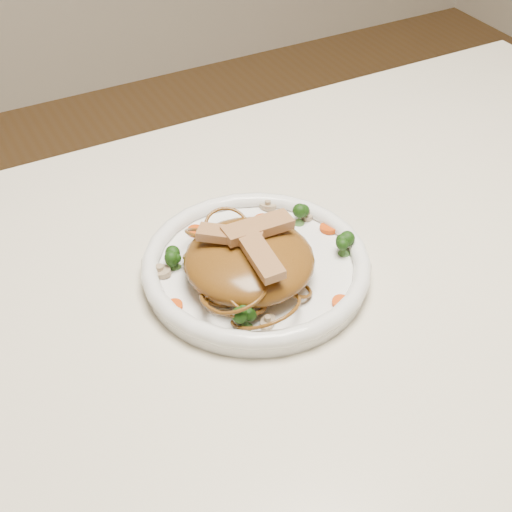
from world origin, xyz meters
name	(u,v)px	position (x,y,z in m)	size (l,w,h in m)	color
table	(341,337)	(0.00, 0.00, 0.65)	(1.20, 0.80, 0.75)	beige
plate	(256,271)	(-0.09, 0.05, 0.76)	(0.25, 0.25, 0.02)	white
noodle_mound	(249,260)	(-0.11, 0.04, 0.79)	(0.14, 0.14, 0.05)	brown
chicken_a	(258,228)	(-0.09, 0.05, 0.82)	(0.08, 0.03, 0.01)	tan
chicken_b	(230,235)	(-0.12, 0.05, 0.82)	(0.07, 0.02, 0.01)	tan
chicken_c	(260,255)	(-0.11, 0.01, 0.82)	(0.07, 0.02, 0.01)	tan
broccoli_0	(299,213)	(-0.01, 0.09, 0.78)	(0.03, 0.03, 0.03)	#173B0C
broccoli_1	(174,257)	(-0.17, 0.09, 0.78)	(0.02, 0.02, 0.03)	#173B0C
broccoli_2	(246,316)	(-0.14, -0.03, 0.78)	(0.03, 0.03, 0.03)	#173B0C
broccoli_3	(345,242)	(0.01, 0.02, 0.78)	(0.03, 0.03, 0.03)	#173B0C
carrot_0	(262,220)	(-0.05, 0.12, 0.77)	(0.02, 0.02, 0.01)	red
carrot_1	(174,306)	(-0.20, 0.03, 0.77)	(0.02, 0.02, 0.01)	red
carrot_2	(329,228)	(0.02, 0.07, 0.77)	(0.02, 0.02, 0.01)	red
carrot_3	(196,231)	(-0.13, 0.13, 0.77)	(0.02, 0.02, 0.01)	red
carrot_4	(341,302)	(-0.04, -0.05, 0.77)	(0.02, 0.02, 0.01)	red
mushroom_0	(268,322)	(-0.12, -0.04, 0.77)	(0.02, 0.02, 0.01)	tan
mushroom_1	(307,215)	(0.01, 0.10, 0.77)	(0.02, 0.02, 0.01)	tan
mushroom_2	(160,271)	(-0.19, 0.09, 0.77)	(0.03, 0.03, 0.01)	tan
mushroom_3	(268,206)	(-0.03, 0.14, 0.77)	(0.02, 0.02, 0.01)	tan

